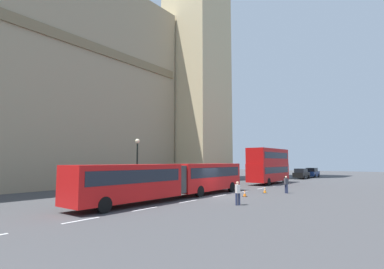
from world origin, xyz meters
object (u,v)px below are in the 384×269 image
Objects in this scene: street_lamp at (137,162)px; double_decker_bus at (269,164)px; articulated_bus at (173,178)px; sedan_lead at (301,174)px; pedestrian_by_kerb at (286,184)px; traffic_cone_west at (245,193)px; traffic_cone_middle at (265,190)px; pedestrian_near_cones at (238,192)px; sedan_trailing at (312,173)px.

double_decker_bus is at bearing -12.47° from street_lamp.
articulated_bus reaches higher than sedan_lead.
articulated_bus is 11.16× the size of pedestrian_by_kerb.
traffic_cone_west is 0.34× the size of pedestrian_by_kerb.
double_decker_bus is at bearing 179.68° from sedan_lead.
street_lamp is 3.12× the size of pedestrian_by_kerb.
double_decker_bus is at bearing 20.71° from traffic_cone_middle.
traffic_cone_middle is at bearing 11.06° from pedestrian_near_cones.
sedan_lead is 7.59× the size of traffic_cone_west.
sedan_lead is 25.68m from pedestrian_by_kerb.
sedan_trailing is (6.88, -0.03, 0.00)m from sedan_lead.
pedestrian_near_cones is 1.00× the size of pedestrian_by_kerb.
street_lamp is (-5.03, 8.60, 2.77)m from traffic_cone_west.
double_decker_bus reaches higher than sedan_trailing.
double_decker_bus is (20.32, 0.00, 0.96)m from articulated_bus.
sedan_lead is 0.83× the size of street_lamp.
traffic_cone_west is (-36.78, -3.98, -0.63)m from sedan_trailing.
traffic_cone_middle is 0.34× the size of pedestrian_near_cones.
pedestrian_near_cones is at bearing -89.00° from articulated_bus.
articulated_bus is 41.77m from sedan_trailing.
sedan_lead is at bearing -7.48° from street_lamp.
traffic_cone_west is at bearing 176.19° from traffic_cone_middle.
street_lamp is (-8.85, 8.86, 2.77)m from traffic_cone_middle.
pedestrian_near_cones is at bearing -89.16° from street_lamp.
street_lamp reaches higher than sedan_lead.
sedan_trailing reaches higher than traffic_cone_west.
sedan_lead is 6.89m from sedan_trailing.
street_lamp is 3.12× the size of pedestrian_near_cones.
sedan_lead is 2.60× the size of pedestrian_near_cones.
double_decker_bus is at bearing 0.00° from articulated_bus.
sedan_trailing is 42.08m from pedestrian_near_cones.
sedan_trailing reaches higher than pedestrian_near_cones.
pedestrian_by_kerb is (-10.40, -6.11, -1.80)m from double_decker_bus.
traffic_cone_west is 0.34× the size of pedestrian_near_cones.
pedestrian_by_kerb is at bearing -149.56° from double_decker_bus.
traffic_cone_middle is (8.80, -4.35, -1.46)m from articulated_bus.
sedan_trailing is at bearing 7.33° from traffic_cone_middle.
pedestrian_near_cones reaches higher than traffic_cone_middle.
double_decker_bus reaches higher than sedan_lead.
articulated_bus is 4.29× the size of sedan_trailing.
articulated_bus is 3.58× the size of street_lamp.
pedestrian_by_kerb is (9.81, -0.06, 0.00)m from pedestrian_near_cones.
sedan_trailing is 33.24m from traffic_cone_middle.
double_decker_bus is 14.67m from sedan_lead.
traffic_cone_middle is at bearing -45.04° from street_lamp.
double_decker_bus is 1.76× the size of street_lamp.
traffic_cone_west is at bearing -173.82° from sedan_trailing.
pedestrian_near_cones is (0.15, -10.56, -2.14)m from street_lamp.
pedestrian_near_cones reaches higher than traffic_cone_west.
street_lamp is 14.72m from pedestrian_by_kerb.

